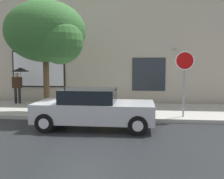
# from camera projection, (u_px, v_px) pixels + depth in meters

# --- Properties ---
(ground_plane) EXTENTS (60.00, 60.00, 0.00)m
(ground_plane) POSITION_uv_depth(u_px,v_px,m) (74.00, 127.00, 9.51)
(ground_plane) COLOR black
(sidewalk) EXTENTS (20.00, 4.00, 0.15)m
(sidewalk) POSITION_uv_depth(u_px,v_px,m) (90.00, 110.00, 12.47)
(sidewalk) COLOR #A3A099
(sidewalk) RESTS_ON ground
(building_facade) EXTENTS (20.00, 0.67, 7.00)m
(building_facade) POSITION_uv_depth(u_px,v_px,m) (97.00, 42.00, 14.59)
(building_facade) COLOR #B2A893
(building_facade) RESTS_ON ground
(parked_car) EXTENTS (4.20, 1.85, 1.40)m
(parked_car) POSITION_uv_depth(u_px,v_px,m) (93.00, 109.00, 9.34)
(parked_car) COLOR #B7BABF
(parked_car) RESTS_ON ground
(fire_hydrant) EXTENTS (0.30, 0.44, 0.75)m
(fire_hydrant) POSITION_uv_depth(u_px,v_px,m) (106.00, 106.00, 10.87)
(fire_hydrant) COLOR yellow
(fire_hydrant) RESTS_ON sidewalk
(pedestrian_with_umbrella) EXTENTS (0.95, 0.95, 1.93)m
(pedestrian_with_umbrella) POSITION_uv_depth(u_px,v_px,m) (19.00, 75.00, 13.90)
(pedestrian_with_umbrella) COLOR black
(pedestrian_with_umbrella) RESTS_ON sidewalk
(street_tree) EXTENTS (3.44, 2.93, 4.78)m
(street_tree) POSITION_uv_depth(u_px,v_px,m) (48.00, 34.00, 10.91)
(street_tree) COLOR #4C3823
(street_tree) RESTS_ON sidewalk
(stop_sign) EXTENTS (0.76, 0.10, 2.64)m
(stop_sign) POSITION_uv_depth(u_px,v_px,m) (184.00, 71.00, 10.41)
(stop_sign) COLOR gray
(stop_sign) RESTS_ON sidewalk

